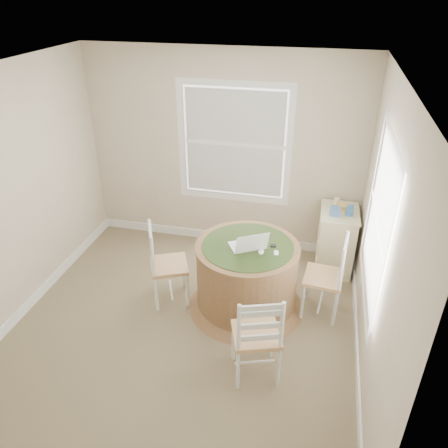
% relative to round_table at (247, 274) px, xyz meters
% --- Properties ---
extents(room, '(3.64, 3.64, 2.64)m').
position_rel_round_table_xyz_m(room, '(-0.42, -0.31, 0.86)').
color(room, '#897A56').
rests_on(room, ground).
extents(round_table, '(1.30, 1.30, 0.81)m').
position_rel_round_table_xyz_m(round_table, '(0.00, 0.00, 0.00)').
color(round_table, '#8C613E').
rests_on(round_table, ground).
extents(chair_left, '(0.54, 0.55, 0.95)m').
position_rel_round_table_xyz_m(chair_left, '(-0.87, -0.08, 0.04)').
color(chair_left, white).
rests_on(chair_left, ground).
extents(chair_near, '(0.53, 0.51, 0.95)m').
position_rel_round_table_xyz_m(chair_near, '(0.26, -0.93, 0.04)').
color(chair_near, white).
rests_on(chair_near, ground).
extents(chair_right, '(0.44, 0.46, 0.95)m').
position_rel_round_table_xyz_m(chair_right, '(0.82, 0.09, 0.04)').
color(chair_right, white).
rests_on(chair_right, ground).
extents(laptop, '(0.46, 0.44, 0.24)m').
position_rel_round_table_xyz_m(laptop, '(0.01, -0.03, 0.40)').
color(laptop, white).
rests_on(laptop, round_table).
extents(mouse, '(0.08, 0.11, 0.03)m').
position_rel_round_table_xyz_m(mouse, '(0.16, -0.09, 0.37)').
color(mouse, white).
rests_on(mouse, round_table).
extents(phone, '(0.06, 0.09, 0.02)m').
position_rel_round_table_xyz_m(phone, '(0.31, -0.07, 0.37)').
color(phone, '#B7BABF').
rests_on(phone, round_table).
extents(keys, '(0.07, 0.06, 0.02)m').
position_rel_round_table_xyz_m(keys, '(0.26, 0.05, 0.37)').
color(keys, black).
rests_on(keys, round_table).
extents(corner_chest, '(0.48, 0.62, 0.82)m').
position_rel_round_table_xyz_m(corner_chest, '(0.94, 0.99, -0.03)').
color(corner_chest, '#F3E9B6').
rests_on(corner_chest, ground).
extents(tissue_box, '(0.12, 0.12, 0.10)m').
position_rel_round_table_xyz_m(tissue_box, '(0.88, 0.88, 0.43)').
color(tissue_box, '#517BB9').
rests_on(tissue_box, corner_chest).
extents(box_yellow, '(0.15, 0.10, 0.06)m').
position_rel_round_table_xyz_m(box_yellow, '(0.99, 1.07, 0.41)').
color(box_yellow, '#F2BF55').
rests_on(box_yellow, corner_chest).
extents(box_blue, '(0.08, 0.08, 0.12)m').
position_rel_round_table_xyz_m(box_blue, '(1.06, 0.92, 0.44)').
color(box_blue, '#35679F').
rests_on(box_blue, corner_chest).
extents(cup_cream, '(0.07, 0.07, 0.09)m').
position_rel_round_table_xyz_m(cup_cream, '(0.89, 1.17, 0.43)').
color(cup_cream, beige).
rests_on(cup_cream, corner_chest).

